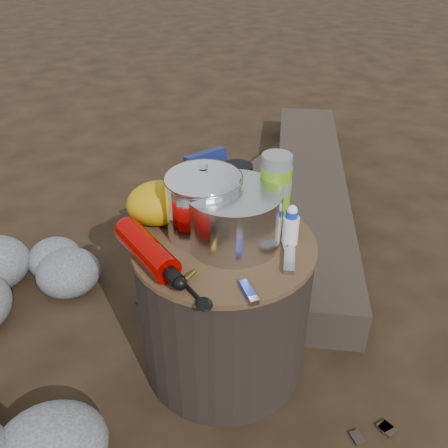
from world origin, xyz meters
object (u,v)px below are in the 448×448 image
object	(u,v)px
log_main	(310,191)
camping_pot	(204,202)
thermos	(275,192)
fuel_bottle	(147,250)
travel_mug	(237,186)
stump	(224,305)

from	to	relation	value
log_main	camping_pot	distance (m)	1.07
camping_pot	thermos	distance (m)	0.18
log_main	thermos	world-z (taller)	thermos
log_main	fuel_bottle	distance (m)	1.20
log_main	camping_pot	xyz separation A→B (m)	(-0.67, -0.70, 0.45)
camping_pot	travel_mug	world-z (taller)	camping_pot
fuel_bottle	stump	bearing A→B (deg)	-11.93
stump	log_main	bearing A→B (deg)	49.92
camping_pot	fuel_bottle	world-z (taller)	camping_pot
camping_pot	fuel_bottle	distance (m)	0.19
fuel_bottle	travel_mug	size ratio (longest dim) A/B	2.25
stump	thermos	distance (m)	0.35
stump	log_main	distance (m)	0.99
fuel_bottle	log_main	bearing A→B (deg)	24.66
thermos	camping_pot	bearing A→B (deg)	176.40
log_main	camping_pot	world-z (taller)	camping_pot
log_main	travel_mug	xyz separation A→B (m)	(-0.54, -0.59, 0.41)
stump	log_main	world-z (taller)	stump
fuel_bottle	travel_mug	distance (m)	0.34
camping_pot	fuel_bottle	size ratio (longest dim) A/B	0.70
fuel_bottle	thermos	size ratio (longest dim) A/B	1.37
thermos	travel_mug	distance (m)	0.14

